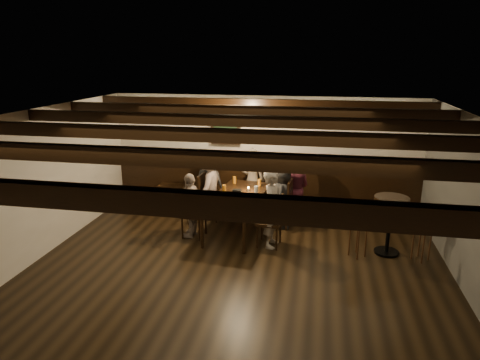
% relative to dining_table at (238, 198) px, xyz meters
% --- Properties ---
extents(room, '(7.00, 7.00, 7.00)m').
position_rel_dining_table_xyz_m(room, '(-0.00, 0.16, 0.42)').
color(room, black).
rests_on(room, ground).
extents(dining_table, '(1.04, 1.98, 0.71)m').
position_rel_dining_table_xyz_m(dining_table, '(0.00, 0.00, 0.00)').
color(dining_table, black).
rests_on(dining_table, floor).
extents(chair_left_near, '(0.46, 0.46, 0.92)m').
position_rel_dining_table_xyz_m(chair_left_near, '(-0.67, 0.52, -0.37)').
color(chair_left_near, black).
rests_on(chair_left_near, floor).
extents(chair_left_far, '(0.44, 0.44, 0.88)m').
position_rel_dining_table_xyz_m(chair_left_far, '(-0.76, -0.38, -0.39)').
color(chair_left_far, black).
rests_on(chair_left_far, floor).
extents(chair_right_near, '(0.47, 0.47, 0.93)m').
position_rel_dining_table_xyz_m(chair_right_near, '(0.76, 0.38, -0.37)').
color(chair_right_near, black).
rests_on(chair_right_near, floor).
extents(chair_right_far, '(0.45, 0.45, 0.91)m').
position_rel_dining_table_xyz_m(chair_right_far, '(0.67, -0.52, -0.38)').
color(chair_right_far, black).
rests_on(chair_right_far, floor).
extents(person_bench_left, '(0.64, 0.45, 1.23)m').
position_rel_dining_table_xyz_m(person_bench_left, '(-0.81, 0.98, -0.04)').
color(person_bench_left, '#2A2B2D').
rests_on(person_bench_left, floor).
extents(person_bench_centre, '(0.53, 0.38, 1.38)m').
position_rel_dining_table_xyz_m(person_bench_centre, '(0.10, 1.04, 0.04)').
color(person_bench_centre, gray).
rests_on(person_bench_centre, floor).
extents(person_bench_right, '(0.69, 0.56, 1.32)m').
position_rel_dining_table_xyz_m(person_bench_right, '(0.98, 0.81, 0.01)').
color(person_bench_right, '#501B2B').
rests_on(person_bench_right, floor).
extents(person_left_near, '(0.61, 0.95, 1.40)m').
position_rel_dining_table_xyz_m(person_left_near, '(-0.70, 0.52, 0.05)').
color(person_left_near, gray).
rests_on(person_left_near, floor).
extents(person_left_far, '(0.36, 0.72, 1.19)m').
position_rel_dining_table_xyz_m(person_left_far, '(-0.79, -0.37, -0.06)').
color(person_left_far, '#A08D80').
rests_on(person_left_far, floor).
extents(person_right_near, '(0.45, 0.64, 1.23)m').
position_rel_dining_table_xyz_m(person_right_near, '(0.79, 0.37, -0.04)').
color(person_right_near, black).
rests_on(person_right_near, floor).
extents(person_right_far, '(0.38, 0.53, 1.37)m').
position_rel_dining_table_xyz_m(person_right_far, '(0.70, -0.52, 0.03)').
color(person_right_far, '#A29689').
rests_on(person_right_far, floor).
extents(pint_a, '(0.07, 0.07, 0.14)m').
position_rel_dining_table_xyz_m(pint_a, '(-0.21, 0.72, 0.13)').
color(pint_a, '#BF7219').
rests_on(pint_a, dining_table).
extents(pint_b, '(0.07, 0.07, 0.14)m').
position_rel_dining_table_xyz_m(pint_b, '(0.31, 0.62, 0.13)').
color(pint_b, '#BF7219').
rests_on(pint_b, dining_table).
extents(pint_c, '(0.07, 0.07, 0.14)m').
position_rel_dining_table_xyz_m(pint_c, '(-0.29, 0.13, 0.13)').
color(pint_c, '#BF7219').
rests_on(pint_c, dining_table).
extents(pint_d, '(0.07, 0.07, 0.14)m').
position_rel_dining_table_xyz_m(pint_d, '(0.32, 0.17, 0.13)').
color(pint_d, silver).
rests_on(pint_d, dining_table).
extents(pint_e, '(0.07, 0.07, 0.14)m').
position_rel_dining_table_xyz_m(pint_e, '(-0.26, -0.43, 0.13)').
color(pint_e, '#BF7219').
rests_on(pint_e, dining_table).
extents(pint_f, '(0.07, 0.07, 0.14)m').
position_rel_dining_table_xyz_m(pint_f, '(0.14, -0.57, 0.13)').
color(pint_f, silver).
rests_on(pint_f, dining_table).
extents(pint_g, '(0.07, 0.07, 0.14)m').
position_rel_dining_table_xyz_m(pint_g, '(-0.03, -0.80, 0.13)').
color(pint_g, '#BF7219').
rests_on(pint_g, dining_table).
extents(plate_near, '(0.24, 0.24, 0.01)m').
position_rel_dining_table_xyz_m(plate_near, '(-0.22, -0.68, 0.07)').
color(plate_near, white).
rests_on(plate_near, dining_table).
extents(plate_far, '(0.24, 0.24, 0.01)m').
position_rel_dining_table_xyz_m(plate_far, '(0.15, -0.32, 0.07)').
color(plate_far, white).
rests_on(plate_far, dining_table).
extents(condiment_caddy, '(0.15, 0.10, 0.12)m').
position_rel_dining_table_xyz_m(condiment_caddy, '(-0.00, -0.05, 0.12)').
color(condiment_caddy, black).
rests_on(condiment_caddy, dining_table).
extents(candle, '(0.05, 0.05, 0.05)m').
position_rel_dining_table_xyz_m(candle, '(0.15, 0.29, 0.08)').
color(candle, beige).
rests_on(candle, dining_table).
extents(high_top_table, '(0.56, 0.56, 0.99)m').
position_rel_dining_table_xyz_m(high_top_table, '(2.63, -0.46, -0.01)').
color(high_top_table, black).
rests_on(high_top_table, floor).
extents(bar_stool_left, '(0.32, 0.34, 1.00)m').
position_rel_dining_table_xyz_m(bar_stool_left, '(2.13, -0.67, -0.28)').
color(bar_stool_left, '#3B2212').
rests_on(bar_stool_left, floor).
extents(bar_stool_right, '(0.32, 0.32, 1.00)m').
position_rel_dining_table_xyz_m(bar_stool_right, '(3.13, -0.62, -0.28)').
color(bar_stool_right, '#3B2212').
rests_on(bar_stool_right, floor).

